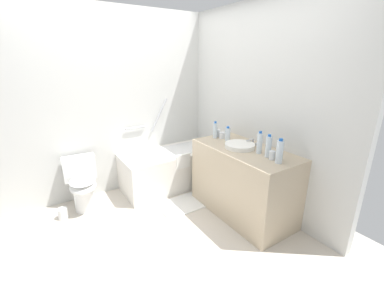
{
  "coord_description": "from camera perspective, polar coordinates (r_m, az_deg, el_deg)",
  "views": [
    {
      "loc": [
        -0.97,
        -2.26,
        1.84
      ],
      "look_at": [
        0.64,
        0.23,
        0.85
      ],
      "focal_mm": 23.67,
      "sensor_mm": 36.0,
      "label": 1
    }
  ],
  "objects": [
    {
      "name": "water_bottle_0",
      "position": [
        2.78,
        16.84,
        -0.53
      ],
      "size": [
        0.06,
        0.06,
        0.25
      ],
      "color": "silver",
      "rests_on": "vanity_counter"
    },
    {
      "name": "wall_right_mirror",
      "position": [
        3.34,
        13.75,
        7.87
      ],
      "size": [
        0.1,
        2.79,
        2.5
      ],
      "primitive_type": "cube",
      "color": "silver",
      "rests_on": "ground_plane"
    },
    {
      "name": "bath_mat",
      "position": [
        3.45,
        -2.48,
        -13.56
      ],
      "size": [
        0.58,
        0.43,
        0.01
      ],
      "primitive_type": "cube",
      "color": "white",
      "rests_on": "ground_plane"
    },
    {
      "name": "water_bottle_4",
      "position": [
        2.74,
        19.27,
        -1.61
      ],
      "size": [
        0.06,
        0.06,
        0.2
      ],
      "color": "silver",
      "rests_on": "vanity_counter"
    },
    {
      "name": "bathtub",
      "position": [
        3.84,
        -5.01,
        -5.26
      ],
      "size": [
        1.41,
        0.67,
        1.29
      ],
      "color": "white",
      "rests_on": "ground_plane"
    },
    {
      "name": "drinking_glass_2",
      "position": [
        2.74,
        17.59,
        -2.42
      ],
      "size": [
        0.06,
        0.06,
        0.09
      ],
      "primitive_type": "cylinder",
      "color": "white",
      "rests_on": "vanity_counter"
    },
    {
      "name": "water_bottle_5",
      "position": [
        2.86,
        14.99,
        0.21
      ],
      "size": [
        0.06,
        0.06,
        0.25
      ],
      "color": "silver",
      "rests_on": "vanity_counter"
    },
    {
      "name": "sink_basin",
      "position": [
        3.02,
        10.7,
        -0.37
      ],
      "size": [
        0.35,
        0.35,
        0.05
      ],
      "primitive_type": "cylinder",
      "color": "white",
      "rests_on": "vanity_counter"
    },
    {
      "name": "toilet",
      "position": [
        3.54,
        -23.49,
        -8.19
      ],
      "size": [
        0.4,
        0.55,
        0.67
      ],
      "rotation": [
        0.0,
        0.0,
        -1.66
      ],
      "color": "white",
      "rests_on": "ground_plane"
    },
    {
      "name": "water_bottle_2",
      "position": [
        3.33,
        5.24,
        3.09
      ],
      "size": [
        0.06,
        0.06,
        0.22
      ],
      "color": "silver",
      "rests_on": "vanity_counter"
    },
    {
      "name": "water_bottle_3",
      "position": [
        2.65,
        19.13,
        -1.65
      ],
      "size": [
        0.07,
        0.07,
        0.26
      ],
      "color": "silver",
      "rests_on": "vanity_counter"
    },
    {
      "name": "wall_back_tiled",
      "position": [
        3.68,
        -17.28,
        8.51
      ],
      "size": [
        3.15,
        0.1,
        2.5
      ],
      "primitive_type": "cube",
      "color": "silver",
      "rests_on": "ground_plane"
    },
    {
      "name": "water_bottle_1",
      "position": [
        3.24,
        8.03,
        2.21
      ],
      "size": [
        0.07,
        0.07,
        0.19
      ],
      "color": "silver",
      "rests_on": "vanity_counter"
    },
    {
      "name": "sink_faucet",
      "position": [
        3.15,
        13.4,
        0.43
      ],
      "size": [
        0.12,
        0.15,
        0.08
      ],
      "color": "#B6B6BB",
      "rests_on": "vanity_counter"
    },
    {
      "name": "drinking_glass_1",
      "position": [
        3.41,
        5.94,
        2.45
      ],
      "size": [
        0.06,
        0.06,
        0.1
      ],
      "primitive_type": "cylinder",
      "color": "white",
      "rests_on": "vanity_counter"
    },
    {
      "name": "toilet_paper_roll",
      "position": [
        3.54,
        -27.07,
        -13.76
      ],
      "size": [
        0.11,
        0.11,
        0.13
      ],
      "primitive_type": "cylinder",
      "color": "white",
      "rests_on": "ground_plane"
    },
    {
      "name": "vanity_counter",
      "position": [
        3.18,
        11.36,
        -8.26
      ],
      "size": [
        0.63,
        1.29,
        0.85
      ],
      "primitive_type": "cube",
      "color": "tan",
      "rests_on": "ground_plane"
    },
    {
      "name": "ground_plane",
      "position": [
        3.07,
        -8.09,
        -18.48
      ],
      "size": [
        3.75,
        3.75,
        0.0
      ],
      "primitive_type": "plane",
      "color": "beige"
    },
    {
      "name": "drinking_glass_0",
      "position": [
        3.34,
        6.79,
        1.96
      ],
      "size": [
        0.08,
        0.08,
        0.08
      ],
      "primitive_type": "cylinder",
      "color": "white",
      "rests_on": "vanity_counter"
    }
  ]
}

